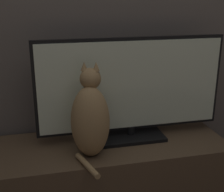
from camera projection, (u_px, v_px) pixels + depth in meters
name	position (u px, v px, depth m)	size (l,w,h in m)	color
tv_stand	(103.00, 177.00, 1.84)	(1.41, 0.49, 0.44)	brown
tv	(131.00, 89.00, 1.76)	(1.08, 0.23, 0.59)	black
cat	(90.00, 119.00, 1.59)	(0.24, 0.35, 0.49)	#997547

